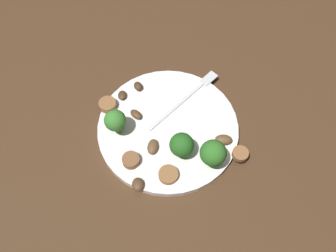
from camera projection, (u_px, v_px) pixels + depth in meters
The scene contains 16 objects.
ground_plane at pixel (168, 130), 0.62m from camera, with size 1.40×1.40×0.00m, color #422B19.
plate at pixel (168, 128), 0.61m from camera, with size 0.25×0.25×0.01m, color white.
fork at pixel (189, 96), 0.64m from camera, with size 0.17×0.08×0.00m.
broccoli_floret_0 at pixel (213, 153), 0.54m from camera, with size 0.04×0.04×0.06m.
broccoli_floret_1 at pixel (115, 121), 0.57m from camera, with size 0.04×0.04×0.06m.
broccoli_floret_2 at pixel (182, 145), 0.55m from camera, with size 0.04×0.04×0.05m.
sausage_slice_0 at pixel (240, 154), 0.57m from camera, with size 0.03×0.03×0.01m, color brown.
sausage_slice_1 at pixel (108, 105), 0.62m from camera, with size 0.03×0.03×0.01m, color brown.
sausage_slice_2 at pixel (168, 175), 0.55m from camera, with size 0.03×0.03×0.01m, color brown.
sausage_slice_3 at pixel (131, 160), 0.56m from camera, with size 0.03×0.03×0.01m, color brown.
mushroom_0 at pixel (122, 95), 0.63m from camera, with size 0.02×0.02×0.01m, color #422B19.
mushroom_1 at pixel (153, 147), 0.58m from camera, with size 0.03×0.02×0.01m, color brown.
mushroom_2 at pixel (136, 114), 0.61m from camera, with size 0.03×0.02×0.01m, color #4C331E.
mushroom_3 at pixel (224, 140), 0.58m from camera, with size 0.03×0.02×0.01m, color brown.
mushroom_4 at pixel (138, 86), 0.64m from camera, with size 0.02×0.02×0.01m, color #422B19.
mushroom_5 at pixel (138, 184), 0.54m from camera, with size 0.02×0.02×0.01m, color #4C331E.
Camera 1 is at (-0.12, -0.28, 0.54)m, focal length 35.81 mm.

